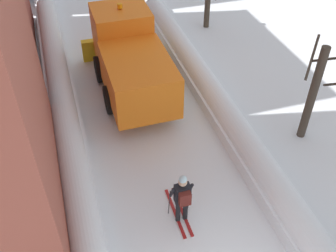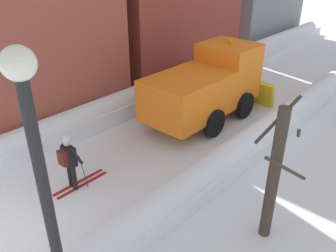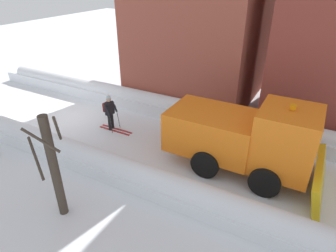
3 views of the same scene
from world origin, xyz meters
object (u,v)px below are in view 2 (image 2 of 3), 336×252
traffic_light_pole (50,59)px  plow_truck (208,85)px  street_lamp (47,203)px  skier (70,160)px  bare_tree_near (275,174)px

traffic_light_pole → plow_truck: bearing=55.4°
street_lamp → skier: bearing=146.5°
plow_truck → skier: bearing=-91.0°
plow_truck → skier: (-0.12, -6.62, -0.48)m
plow_truck → bare_tree_near: bare_tree_near is taller
bare_tree_near → street_lamp: bearing=-101.2°
plow_truck → street_lamp: 10.49m
bare_tree_near → traffic_light_pole: bearing=-176.8°
skier → street_lamp: street_lamp is taller
plow_truck → street_lamp: bearing=-66.4°
skier → bare_tree_near: (5.22, 2.17, 0.85)m
skier → traffic_light_pole: (-3.27, 1.69, 1.97)m
street_lamp → bare_tree_near: (0.99, 4.98, -1.68)m
traffic_light_pole → skier: bearing=-27.4°
street_lamp → plow_truck: bearing=113.6°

